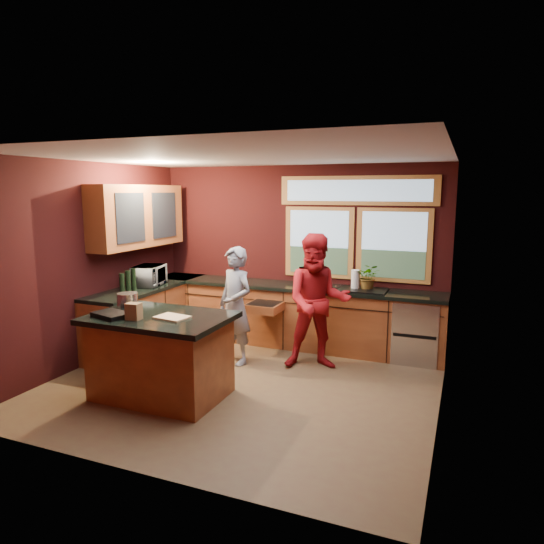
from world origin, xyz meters
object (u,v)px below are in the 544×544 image
Objects in this scene: person_grey at (236,306)px; person_red at (318,302)px; island at (161,355)px; cutting_board at (172,317)px; stock_pot at (128,301)px.

person_grey is 1.11m from person_red.
person_grey is (0.30, 1.30, 0.31)m from island.
person_red is at bearing 48.09° from island.
cutting_board is at bearing -14.04° from island.
cutting_board is (-0.10, -1.35, 0.16)m from person_grey.
person_red reaches higher than island.
island is 1.37m from person_grey.
person_red is 7.42× the size of stock_pot.
stock_pot is (-0.55, 0.15, 0.56)m from island.
person_red is 1.97m from cutting_board.
person_grey is 0.89× the size of person_red.
person_grey is at bearing 53.69° from stock_pot.
island is 0.98× the size of person_grey.
cutting_board reaches higher than island.
person_red reaches higher than person_grey.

